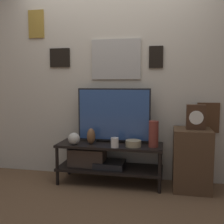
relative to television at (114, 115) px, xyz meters
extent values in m
plane|color=brown|center=(-0.03, -0.36, -0.84)|extent=(12.00, 12.00, 0.00)
cube|color=beige|center=(-0.03, 0.18, 0.51)|extent=(6.40, 0.06, 2.70)
cube|color=#B2ADA3|center=(0.00, 0.13, 0.69)|extent=(0.63, 0.02, 0.50)
cube|color=#B2BCC6|center=(0.00, 0.13, 0.69)|extent=(0.59, 0.01, 0.46)
cube|color=black|center=(0.50, 0.13, 0.71)|extent=(0.17, 0.02, 0.27)
cube|color=#BCB299|center=(0.50, 0.13, 0.71)|extent=(0.13, 0.01, 0.23)
cube|color=#4C2D19|center=(1.13, 0.13, -0.02)|extent=(0.26, 0.02, 0.36)
cube|color=#2D2D33|center=(1.13, 0.13, -0.02)|extent=(0.22, 0.01, 0.32)
cube|color=black|center=(-0.75, 0.13, 0.72)|extent=(0.27, 0.02, 0.25)
cube|color=#BCB299|center=(-0.75, 0.13, 0.72)|extent=(0.24, 0.01, 0.21)
cube|color=olive|center=(-1.08, 0.13, 1.17)|extent=(0.21, 0.02, 0.36)
cube|color=#BCB299|center=(-1.08, 0.13, 1.17)|extent=(0.18, 0.01, 0.32)
cube|color=black|center=(-0.03, -0.10, -0.36)|extent=(1.28, 0.45, 0.03)
cube|color=black|center=(-0.03, -0.10, -0.65)|extent=(1.28, 0.45, 0.03)
cylinder|color=black|center=(-0.64, -0.29, -0.59)|extent=(0.04, 0.04, 0.49)
cylinder|color=black|center=(0.58, -0.29, -0.59)|extent=(0.04, 0.04, 0.49)
cylinder|color=black|center=(-0.64, 0.10, -0.59)|extent=(0.04, 0.04, 0.49)
cylinder|color=black|center=(0.58, 0.10, -0.59)|extent=(0.04, 0.04, 0.49)
cube|color=black|center=(-0.03, -0.10, -0.60)|extent=(0.36, 0.31, 0.07)
cube|color=#47382D|center=(-0.32, -0.10, -0.53)|extent=(0.45, 0.25, 0.22)
cylinder|color=black|center=(-0.25, 0.00, -0.34)|extent=(0.05, 0.05, 0.02)
cylinder|color=black|center=(0.25, 0.00, -0.34)|extent=(0.05, 0.05, 0.02)
cube|color=black|center=(0.00, 0.00, 0.00)|extent=(0.91, 0.04, 0.65)
cube|color=#33518C|center=(0.00, -0.01, 0.00)|extent=(0.87, 0.01, 0.62)
ellipsoid|color=brown|center=(-0.25, -0.15, -0.25)|extent=(0.10, 0.12, 0.19)
cylinder|color=tan|center=(0.27, -0.18, -0.31)|extent=(0.18, 0.18, 0.08)
cylinder|color=brown|center=(0.50, -0.15, -0.19)|extent=(0.11, 0.11, 0.30)
sphere|color=beige|center=(-0.45, -0.22, -0.27)|extent=(0.14, 0.14, 0.14)
cylinder|color=silver|center=(0.06, -0.26, -0.29)|extent=(0.09, 0.09, 0.11)
cube|color=#513823|center=(0.94, -0.09, -0.48)|extent=(0.42, 0.43, 0.71)
cube|color=#422819|center=(0.96, -0.10, 0.01)|extent=(0.21, 0.10, 0.28)
cylinder|color=white|center=(0.96, -0.16, 0.01)|extent=(0.15, 0.01, 0.15)
camera|label=1|loc=(0.63, -3.16, 0.38)|focal=42.00mm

